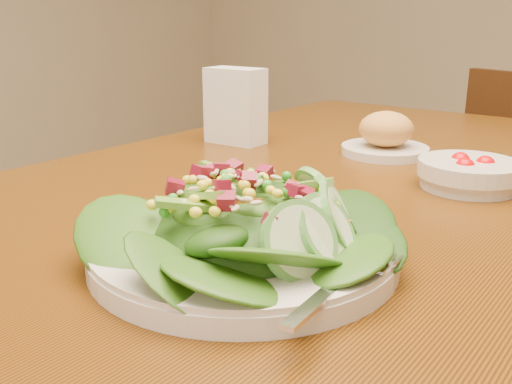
% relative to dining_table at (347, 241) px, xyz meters
% --- Properties ---
extents(dining_table, '(0.90, 1.40, 0.75)m').
position_rel_dining_table_xyz_m(dining_table, '(0.00, 0.00, 0.00)').
color(dining_table, '#5F330A').
rests_on(dining_table, ground_plane).
extents(salad_plate, '(0.30, 0.30, 0.09)m').
position_rel_dining_table_xyz_m(salad_plate, '(0.07, -0.33, 0.13)').
color(salad_plate, silver).
rests_on(salad_plate, dining_table).
extents(bread_plate, '(0.15, 0.15, 0.08)m').
position_rel_dining_table_xyz_m(bread_plate, '(-0.03, 0.17, 0.13)').
color(bread_plate, silver).
rests_on(bread_plate, dining_table).
extents(tomato_bowl, '(0.14, 0.14, 0.05)m').
position_rel_dining_table_xyz_m(tomato_bowl, '(0.16, 0.06, 0.12)').
color(tomato_bowl, silver).
rests_on(tomato_bowl, dining_table).
extents(napkin_holder, '(0.11, 0.06, 0.14)m').
position_rel_dining_table_xyz_m(napkin_holder, '(-0.29, 0.09, 0.18)').
color(napkin_holder, white).
rests_on(napkin_holder, dining_table).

